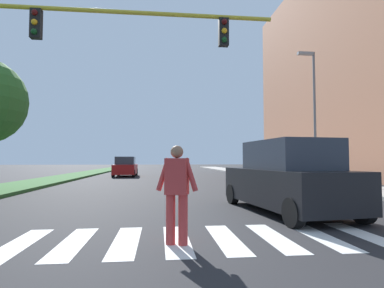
{
  "coord_description": "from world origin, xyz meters",
  "views": [
    {
      "loc": [
        -0.78,
        1.42,
        1.44
      ],
      "look_at": [
        0.7,
        15.15,
        2.16
      ],
      "focal_mm": 28.82,
      "sensor_mm": 36.0,
      "label": 1
    }
  ],
  "objects_px": {
    "traffic_light_gantry": "(35,50)",
    "sedan_midblock": "(126,167)",
    "street_lamp_right": "(313,105)",
    "pedestrian_performer": "(177,190)",
    "suv_crossing": "(286,178)"
  },
  "relations": [
    {
      "from": "street_lamp_right",
      "to": "suv_crossing",
      "type": "height_order",
      "value": "street_lamp_right"
    },
    {
      "from": "pedestrian_performer",
      "to": "suv_crossing",
      "type": "height_order",
      "value": "suv_crossing"
    },
    {
      "from": "pedestrian_performer",
      "to": "traffic_light_gantry",
      "type": "bearing_deg",
      "value": 138.5
    },
    {
      "from": "pedestrian_performer",
      "to": "sedan_midblock",
      "type": "relative_size",
      "value": 0.39
    },
    {
      "from": "sedan_midblock",
      "to": "street_lamp_right",
      "type": "bearing_deg",
      "value": -43.32
    },
    {
      "from": "traffic_light_gantry",
      "to": "street_lamp_right",
      "type": "height_order",
      "value": "street_lamp_right"
    },
    {
      "from": "street_lamp_right",
      "to": "sedan_midblock",
      "type": "relative_size",
      "value": 1.73
    },
    {
      "from": "street_lamp_right",
      "to": "sedan_midblock",
      "type": "distance_m",
      "value": 16.44
    },
    {
      "from": "traffic_light_gantry",
      "to": "sedan_midblock",
      "type": "bearing_deg",
      "value": 88.76
    },
    {
      "from": "street_lamp_right",
      "to": "pedestrian_performer",
      "type": "height_order",
      "value": "street_lamp_right"
    },
    {
      "from": "pedestrian_performer",
      "to": "suv_crossing",
      "type": "distance_m",
      "value": 4.33
    },
    {
      "from": "traffic_light_gantry",
      "to": "street_lamp_right",
      "type": "relative_size",
      "value": 1.26
    },
    {
      "from": "suv_crossing",
      "to": "sedan_midblock",
      "type": "distance_m",
      "value": 20.37
    },
    {
      "from": "pedestrian_performer",
      "to": "street_lamp_right",
      "type": "bearing_deg",
      "value": 53.2
    },
    {
      "from": "traffic_light_gantry",
      "to": "sedan_midblock",
      "type": "distance_m",
      "value": 19.38
    }
  ]
}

